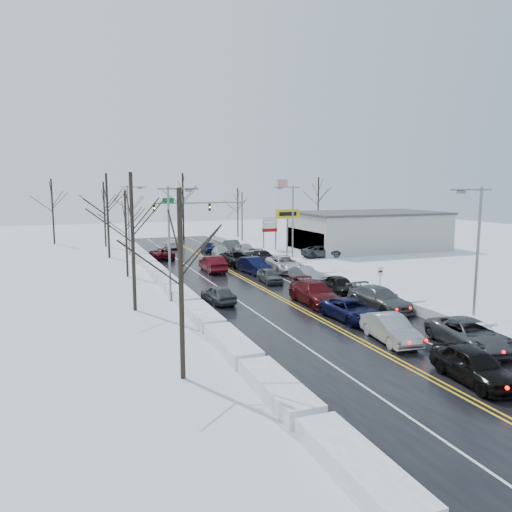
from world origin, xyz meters
name	(u,v)px	position (x,y,z in m)	size (l,w,h in m)	color
ground	(254,284)	(0.00, 0.00, 0.00)	(160.00, 160.00, 0.00)	silver
road_surface	(247,280)	(0.00, 2.00, 0.01)	(14.00, 84.00, 0.01)	black
snow_bank_left	(168,286)	(-7.60, 2.00, 0.00)	(1.61, 72.00, 0.76)	white
snow_bank_right	(317,275)	(7.60, 2.00, 0.00)	(1.61, 72.00, 0.76)	white
traffic_signal_mast	(209,210)	(3.45, 27.99, 5.48)	(13.28, 0.39, 8.00)	slate
tires_plus_sign	(287,217)	(10.50, 15.99, 4.99)	(3.20, 0.34, 6.00)	slate
used_vehicles_sign	(270,226)	(10.50, 22.00, 3.32)	(2.20, 0.22, 4.65)	slate
speed_limit_sign	(380,276)	(8.20, -8.00, 1.63)	(0.55, 0.09, 2.35)	slate
flagpole	(278,205)	(15.17, 30.00, 5.93)	(1.87, 1.20, 10.00)	silver
dealership_building	(368,230)	(23.98, 18.00, 2.66)	(20.40, 12.40, 5.30)	#B0B0AB
streetlight_se	(476,245)	(8.30, -18.00, 5.31)	(3.20, 0.25, 9.00)	slate
streetlight_ne	(291,218)	(8.30, 10.00, 5.31)	(3.20, 0.25, 9.00)	slate
streetlight_sw	(172,234)	(-8.30, -4.00, 5.31)	(3.20, 0.25, 9.00)	slate
streetlight_nw	(130,214)	(-8.30, 24.00, 5.31)	(3.20, 0.25, 9.00)	slate
tree_left_a	(180,247)	(-11.00, -20.00, 6.29)	(3.60, 3.60, 9.00)	#2D231C
tree_left_b	(132,215)	(-11.50, -6.00, 6.99)	(4.00, 4.00, 10.00)	#2D231C
tree_left_c	(126,217)	(-10.50, 8.00, 5.94)	(3.40, 3.40, 8.50)	#2D231C
tree_left_d	(107,199)	(-11.20, 22.00, 7.33)	(4.20, 4.20, 10.50)	#2D231C
tree_left_e	(104,202)	(-10.80, 34.00, 6.64)	(3.80, 3.80, 9.50)	#2D231C
tree_far_a	(52,199)	(-18.00, 40.00, 6.99)	(4.00, 4.00, 10.00)	#2D231C
tree_far_b	(132,202)	(-6.00, 41.00, 6.29)	(3.60, 3.60, 9.00)	#2D231C
tree_far_c	(183,193)	(2.00, 39.00, 7.68)	(4.40, 4.40, 11.00)	#2D231C
tree_far_d	(238,203)	(12.00, 40.50, 5.94)	(3.40, 3.40, 8.50)	#2D231C
tree_far_e	(318,194)	(28.00, 41.00, 7.33)	(4.20, 4.20, 10.50)	#2D231C
queued_car_0	(473,382)	(1.56, -25.24, 0.00)	(1.92, 4.78, 1.63)	black
queued_car_1	(390,342)	(1.56, -18.77, 0.00)	(1.66, 4.77, 1.57)	#95979C
queued_car_2	(350,320)	(1.85, -13.89, 0.00)	(2.37, 5.14, 1.43)	black
queued_car_3	(314,304)	(1.73, -8.81, 0.00)	(2.39, 5.89, 1.71)	#48090D
queued_car_4	(270,283)	(1.62, 0.14, 0.00)	(1.58, 3.92, 1.34)	#404345
queued_car_5	(254,273)	(1.95, 5.22, 0.00)	(1.75, 5.03, 1.66)	black
queued_car_6	(238,266)	(1.93, 10.49, 0.00)	(2.71, 5.88, 1.63)	black
queued_car_7	(221,258)	(1.79, 16.50, 0.00)	(2.06, 5.07, 1.47)	#9A9CA1
queued_car_8	(209,252)	(1.86, 22.53, 0.00)	(1.66, 4.12, 1.41)	black
queued_car_10	(469,348)	(5.06, -21.29, 0.00)	(2.64, 5.73, 1.59)	#3C3F41
queued_car_11	(379,310)	(5.32, -12.16, 0.00)	(2.32, 5.71, 1.66)	#44474A
queued_car_12	(340,294)	(5.23, -6.60, 0.00)	(1.83, 4.56, 1.55)	black
queued_car_13	(305,281)	(5.12, -0.26, 0.00)	(1.42, 4.08, 1.35)	gray
queued_car_14	(285,272)	(5.29, 4.94, 0.00)	(2.80, 6.07, 1.69)	silver
queued_car_15	(263,263)	(5.38, 11.36, 0.00)	(2.00, 4.91, 1.42)	black
queued_car_16	(246,256)	(5.34, 17.44, 0.00)	(1.94, 4.82, 1.64)	#9C9EA4
queued_car_17	(233,251)	(5.28, 22.72, 0.00)	(1.58, 4.54, 1.50)	#3F4144
oncoming_car_0	(213,272)	(-1.78, 7.74, 0.00)	(1.81, 5.19, 1.71)	#540B12
oncoming_car_1	(162,259)	(-5.22, 18.84, 0.00)	(2.27, 4.92, 1.37)	#500A11
oncoming_car_2	(172,248)	(-1.93, 28.76, 0.00)	(1.91, 4.69, 1.36)	silver
oncoming_car_3	(218,303)	(-5.16, -5.96, 0.00)	(1.67, 4.16, 1.42)	#3F4244
parked_car_0	(322,257)	(14.05, 13.18, 0.00)	(2.39, 5.19, 1.44)	#3B3E40
parked_car_1	(329,253)	(16.95, 16.47, 0.00)	(2.17, 5.33, 1.55)	#45474A
parked_car_2	(302,249)	(15.00, 20.80, 0.00)	(1.67, 4.14, 1.41)	#929499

